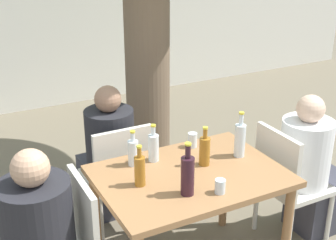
% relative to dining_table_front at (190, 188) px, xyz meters
% --- Properties ---
extents(dining_table_front, '(1.15, 0.83, 0.77)m').
position_rel_dining_table_front_xyz_m(dining_table_front, '(0.00, 0.00, 0.00)').
color(dining_table_front, '#996B42').
rests_on(dining_table_front, ground_plane).
extents(patio_chair_1, '(0.44, 0.44, 0.90)m').
position_rel_dining_table_front_xyz_m(patio_chair_1, '(0.81, 0.00, -0.16)').
color(patio_chair_1, beige).
rests_on(patio_chair_1, ground_plane).
extents(patio_chair_2, '(0.44, 0.44, 0.90)m').
position_rel_dining_table_front_xyz_m(patio_chair_2, '(-0.23, 0.65, -0.16)').
color(patio_chair_2, beige).
rests_on(patio_chair_2, ground_plane).
extents(person_seated_1, '(0.59, 0.37, 1.13)m').
position_rel_dining_table_front_xyz_m(person_seated_1, '(1.05, -0.00, -0.16)').
color(person_seated_1, '#383842').
rests_on(person_seated_1, ground_plane).
extents(person_seated_2, '(0.37, 0.58, 1.14)m').
position_rel_dining_table_front_xyz_m(person_seated_2, '(-0.23, 0.88, -0.16)').
color(person_seated_2, '#383842').
rests_on(person_seated_2, ground_plane).
extents(amber_bottle_0, '(0.07, 0.07, 0.27)m').
position_rel_dining_table_front_xyz_m(amber_bottle_0, '(0.14, 0.06, 0.21)').
color(amber_bottle_0, '#9E661E').
rests_on(amber_bottle_0, dining_table_front).
extents(water_bottle_1, '(0.07, 0.07, 0.32)m').
position_rel_dining_table_front_xyz_m(water_bottle_1, '(0.41, 0.06, 0.23)').
color(water_bottle_1, silver).
rests_on(water_bottle_1, dining_table_front).
extents(water_bottle_2, '(0.07, 0.07, 0.24)m').
position_rel_dining_table_front_xyz_m(water_bottle_2, '(-0.27, 0.27, 0.20)').
color(water_bottle_2, silver).
rests_on(water_bottle_2, dining_table_front).
extents(amber_bottle_3, '(0.07, 0.07, 0.26)m').
position_rel_dining_table_front_xyz_m(amber_bottle_3, '(-0.34, 0.02, 0.20)').
color(amber_bottle_3, '#9E661E').
rests_on(amber_bottle_3, dining_table_front).
extents(water_bottle_4, '(0.07, 0.07, 0.26)m').
position_rel_dining_table_front_xyz_m(water_bottle_4, '(-0.13, 0.26, 0.20)').
color(water_bottle_4, silver).
rests_on(water_bottle_4, dining_table_front).
extents(wine_bottle_5, '(0.08, 0.08, 0.32)m').
position_rel_dining_table_front_xyz_m(wine_bottle_5, '(-0.14, -0.20, 0.23)').
color(wine_bottle_5, '#331923').
rests_on(wine_bottle_5, dining_table_front).
extents(drinking_glass_0, '(0.07, 0.07, 0.10)m').
position_rel_dining_table_front_xyz_m(drinking_glass_0, '(0.20, 0.32, 0.15)').
color(drinking_glass_0, silver).
rests_on(drinking_glass_0, dining_table_front).
extents(drinking_glass_1, '(0.06, 0.06, 0.09)m').
position_rel_dining_table_front_xyz_m(drinking_glass_1, '(0.04, -0.28, 0.15)').
color(drinking_glass_1, silver).
rests_on(drinking_glass_1, dining_table_front).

